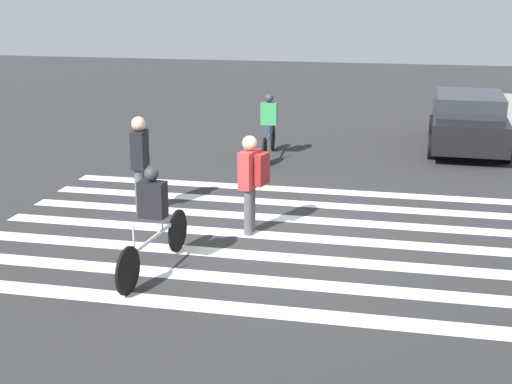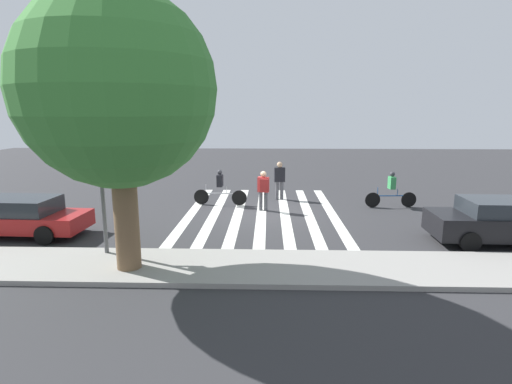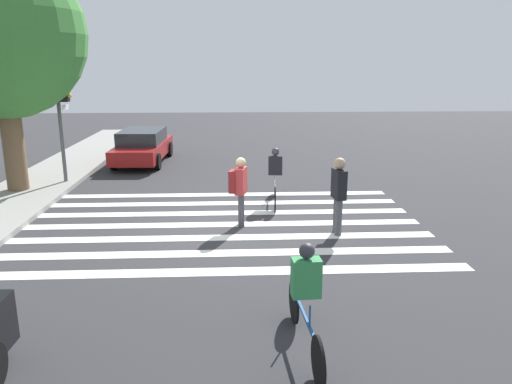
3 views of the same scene
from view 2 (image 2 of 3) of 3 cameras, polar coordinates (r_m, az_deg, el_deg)
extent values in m
plane|color=#2D2D30|center=(17.11, 0.79, -3.00)|extent=(60.00, 60.00, 0.00)
cube|color=gray|center=(11.14, 0.20, -10.70)|extent=(36.00, 2.50, 0.14)
cube|color=silver|center=(17.32, 10.73, -3.01)|extent=(0.40, 10.00, 0.01)
cube|color=silver|center=(17.19, 7.45, -3.01)|extent=(0.40, 10.00, 0.01)
cube|color=silver|center=(17.12, 4.12, -3.00)|extent=(0.40, 10.00, 0.01)
cube|color=silver|center=(17.11, 0.79, -2.99)|extent=(0.40, 10.00, 0.01)
cube|color=silver|center=(17.15, -2.55, -2.96)|extent=(0.40, 10.00, 0.01)
cube|color=silver|center=(17.26, -5.85, -2.92)|extent=(0.40, 10.00, 0.01)
cube|color=silver|center=(17.42, -9.10, -2.87)|extent=(0.40, 10.00, 0.01)
cylinder|color=#515456|center=(12.38, -21.09, -0.32)|extent=(0.12, 0.12, 3.82)
cube|color=black|center=(12.39, -21.14, 5.73)|extent=(0.32, 0.26, 0.84)
cube|color=silver|center=(12.46, -20.94, 2.98)|extent=(0.60, 0.02, 0.16)
sphere|color=#590F0F|center=(12.52, -20.94, 6.86)|extent=(0.15, 0.15, 0.15)
sphere|color=#59470F|center=(12.54, -20.86, 5.81)|extent=(0.15, 0.15, 0.15)
sphere|color=gold|center=(12.56, -20.79, 4.76)|extent=(0.15, 0.15, 0.15)
cylinder|color=brown|center=(11.07, -18.02, -3.74)|extent=(0.64, 0.64, 2.96)
sphere|color=#387A33|center=(10.72, -19.14, 13.72)|extent=(4.94, 4.94, 4.94)
cylinder|color=#4C4C51|center=(17.42, 1.40, -1.33)|extent=(0.16, 0.16, 0.83)
cylinder|color=#4C4C51|center=(17.42, 0.69, -1.33)|extent=(0.16, 0.16, 0.83)
cube|color=#B73333|center=(17.27, 1.05, 1.07)|extent=(0.52, 0.33, 0.66)
sphere|color=tan|center=(17.19, 1.06, 2.58)|extent=(0.26, 0.26, 0.26)
cube|color=maroon|center=(17.09, 1.21, 0.96)|extent=(0.39, 0.25, 0.55)
cylinder|color=#4C4C51|center=(19.67, 3.70, 0.21)|extent=(0.17, 0.17, 0.88)
cylinder|color=#4C4C51|center=(19.66, 3.03, 0.22)|extent=(0.17, 0.17, 0.88)
cube|color=black|center=(19.53, 3.39, 2.50)|extent=(0.54, 0.29, 0.70)
sphere|color=tan|center=(19.46, 3.41, 3.92)|extent=(0.28, 0.28, 0.28)
cylinder|color=black|center=(18.77, -7.81, -0.70)|extent=(0.70, 0.10, 0.70)
cylinder|color=black|center=(18.42, -2.41, -0.84)|extent=(0.70, 0.10, 0.70)
cube|color=#B2B2B7|center=(18.53, -5.14, -0.19)|extent=(1.52, 0.16, 0.04)
cylinder|color=#B2B2B7|center=(18.44, -4.20, 0.27)|extent=(0.03, 0.03, 0.32)
cylinder|color=#B2B2B7|center=(18.64, -7.17, 0.46)|extent=(0.03, 0.03, 0.40)
cube|color=black|center=(18.42, -5.18, 1.62)|extent=(0.27, 0.42, 0.55)
sphere|color=#333338|center=(18.36, -5.20, 2.84)|extent=(0.22, 0.22, 0.22)
cylinder|color=black|center=(18.76, 16.32, -1.10)|extent=(0.69, 0.08, 0.69)
cylinder|color=black|center=(19.34, 20.98, -1.03)|extent=(0.69, 0.08, 0.69)
cube|color=#1E4C8C|center=(18.99, 18.72, -0.51)|extent=(1.40, 0.13, 0.04)
cylinder|color=#1E4C8C|center=(19.07, 19.56, -0.03)|extent=(0.03, 0.03, 0.32)
cylinder|color=#1E4C8C|center=(18.74, 16.99, 0.07)|extent=(0.03, 0.03, 0.40)
cube|color=#338C4C|center=(18.88, 18.84, 1.25)|extent=(0.27, 0.41, 0.55)
sphere|color=#333338|center=(18.82, 18.91, 2.44)|extent=(0.22, 0.22, 0.22)
cube|color=black|center=(15.34, 31.72, -4.04)|extent=(4.55, 1.95, 0.73)
cube|color=#23282D|center=(15.21, 31.96, -1.82)|extent=(2.52, 1.75, 0.49)
cylinder|color=black|center=(14.03, 28.25, -6.31)|extent=(0.65, 0.22, 0.64)
cylinder|color=black|center=(15.60, 25.53, -4.36)|extent=(0.65, 0.22, 0.64)
cube|color=maroon|center=(16.14, -30.80, -3.56)|extent=(4.72, 1.92, 0.56)
cube|color=#23282D|center=(16.03, -31.00, -1.66)|extent=(2.62, 1.70, 0.54)
cylinder|color=black|center=(14.73, -27.95, -5.48)|extent=(0.65, 0.23, 0.64)
cylinder|color=black|center=(16.14, -24.79, -3.80)|extent=(0.65, 0.23, 0.64)
camera|label=1|loc=(18.62, -38.12, 8.76)|focal=50.00mm
camera|label=3|loc=(20.55, 37.49, 8.35)|focal=35.00mm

